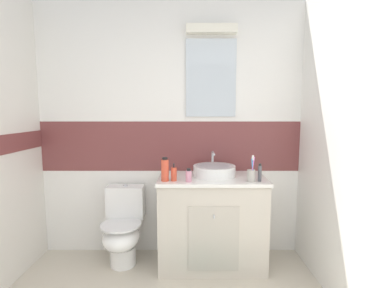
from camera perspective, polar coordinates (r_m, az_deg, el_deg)
name	(u,v)px	position (r m, az deg, el deg)	size (l,w,h in m)	color
wall_back_tiled	(170,130)	(2.84, -4.55, 2.84)	(3.20, 0.20, 2.50)	white
vanity_cabinet	(210,221)	(2.72, 3.78, -15.42)	(0.98, 0.54, 0.85)	beige
sink_basin	(213,170)	(2.62, 4.32, -5.37)	(0.39, 0.44, 0.21)	white
toilet	(122,228)	(2.83, -14.23, -16.45)	(0.37, 0.50, 0.74)	white
toothbrush_cup	(250,175)	(2.44, 11.78, -6.21)	(0.07, 0.07, 0.23)	#B2ADA3
soap_dispenser	(173,174)	(2.42, -4.00, -6.17)	(0.05, 0.05, 0.16)	#D84C33
mouthwash_bottle	(164,170)	(2.42, -5.84, -5.27)	(0.07, 0.07, 0.21)	#D84C33
lotion_bottle_short	(187,176)	(2.40, -0.95, -6.49)	(0.05, 0.05, 0.12)	pink
toothpaste_tube_upright	(258,173)	(2.46, 13.47, -5.82)	(0.03, 0.03, 0.16)	#4C4C51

